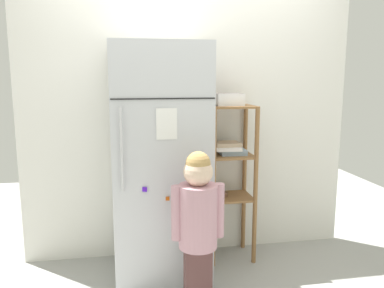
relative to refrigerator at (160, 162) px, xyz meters
name	(u,v)px	position (x,y,z in m)	size (l,w,h in m)	color
ground_plane	(198,269)	(0.29, -0.02, -0.88)	(6.00, 6.00, 0.00)	#999993
kitchen_wall_back	(190,124)	(0.29, 0.35, 0.25)	(2.79, 0.03, 2.27)	silver
refrigerator	(160,162)	(0.00, 0.00, 0.00)	(0.70, 0.67, 1.77)	silver
child_standing	(198,216)	(0.19, -0.55, -0.24)	(0.34, 0.25, 1.07)	brown
pantry_shelf_unit	(230,165)	(0.59, 0.16, -0.08)	(0.38, 0.33, 1.30)	olive
fruit_bin	(228,101)	(0.57, 0.16, 0.45)	(0.22, 0.20, 0.10)	white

